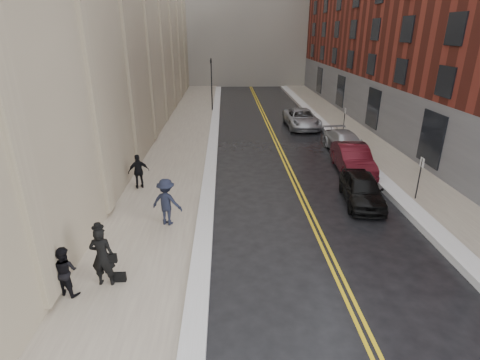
{
  "coord_description": "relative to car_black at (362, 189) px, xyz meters",
  "views": [
    {
      "loc": [
        -1.26,
        -8.18,
        7.75
      ],
      "look_at": [
        -0.66,
        7.12,
        1.6
      ],
      "focal_mm": 28.0,
      "sensor_mm": 36.0,
      "label": 1
    }
  ],
  "objects": [
    {
      "name": "building_right",
      "position": [
        12.3,
        15.04,
        8.29
      ],
      "size": [
        14.0,
        50.0,
        18.0
      ],
      "primitive_type": "cube",
      "color": "maroon",
      "rests_on": "ground"
    },
    {
      "name": "ground",
      "position": [
        -5.2,
        -7.96,
        -0.71
      ],
      "size": [
        160.0,
        160.0,
        0.0
      ],
      "primitive_type": "plane",
      "color": "black",
      "rests_on": "ground"
    },
    {
      "name": "pedestrian_a",
      "position": [
        -11.4,
        -6.45,
        0.25
      ],
      "size": [
        0.97,
        0.88,
        1.63
      ],
      "primitive_type": "imported",
      "rotation": [
        0.0,
        0.0,
        2.75
      ],
      "color": "black",
      "rests_on": "sidewalk_left"
    },
    {
      "name": "snow_ridge_right",
      "position": [
        1.95,
        8.04,
        -0.56
      ],
      "size": [
        0.85,
        60.8,
        0.3
      ],
      "primitive_type": "cube",
      "color": "silver",
      "rests_on": "ground"
    },
    {
      "name": "sidewalk_left",
      "position": [
        -9.7,
        8.04,
        -0.64
      ],
      "size": [
        4.0,
        64.0,
        0.15
      ],
      "primitive_type": "cube",
      "color": "gray",
      "rests_on": "ground"
    },
    {
      "name": "pedestrian_c",
      "position": [
        -10.93,
        1.92,
        0.33
      ],
      "size": [
        1.14,
        0.78,
        1.79
      ],
      "primitive_type": "imported",
      "rotation": [
        0.0,
        0.0,
        3.51
      ],
      "color": "black",
      "rests_on": "sidewalk_left"
    },
    {
      "name": "traffic_signal",
      "position": [
        -7.8,
        22.04,
        2.37
      ],
      "size": [
        0.18,
        0.15,
        5.2
      ],
      "color": "black",
      "rests_on": "ground"
    },
    {
      "name": "parking_sign_near",
      "position": [
        2.7,
        0.04,
        0.64
      ],
      "size": [
        0.06,
        0.35,
        2.23
      ],
      "color": "black",
      "rests_on": "ground"
    },
    {
      "name": "car_silver_near",
      "position": [
        1.6,
        7.92,
        -0.02
      ],
      "size": [
        2.4,
        4.93,
        1.38
      ],
      "primitive_type": "imported",
      "rotation": [
        0.0,
        0.0,
        0.1
      ],
      "color": "#A7A9AF",
      "rests_on": "ground"
    },
    {
      "name": "snow_ridge_left",
      "position": [
        -7.4,
        8.04,
        -0.58
      ],
      "size": [
        0.7,
        60.8,
        0.26
      ],
      "primitive_type": "cube",
      "color": "silver",
      "rests_on": "ground"
    },
    {
      "name": "pedestrian_main",
      "position": [
        -10.38,
        -6.02,
        0.47
      ],
      "size": [
        0.77,
        0.52,
        2.06
      ],
      "primitive_type": "imported",
      "rotation": [
        0.0,
        0.0,
        3.1
      ],
      "color": "black",
      "rests_on": "sidewalk_left"
    },
    {
      "name": "parking_sign_far",
      "position": [
        2.7,
        12.04,
        0.64
      ],
      "size": [
        0.06,
        0.35,
        2.23
      ],
      "color": "black",
      "rests_on": "ground"
    },
    {
      "name": "sidewalk_right",
      "position": [
        3.8,
        8.04,
        -0.64
      ],
      "size": [
        3.0,
        64.0,
        0.15
      ],
      "primitive_type": "cube",
      "color": "gray",
      "rests_on": "ground"
    },
    {
      "name": "pedestrian_b",
      "position": [
        -8.95,
        -2.04,
        0.45
      ],
      "size": [
        1.47,
        1.11,
        2.02
      ],
      "primitive_type": "imported",
      "rotation": [
        0.0,
        0.0,
        2.83
      ],
      "color": "black",
      "rests_on": "sidewalk_left"
    },
    {
      "name": "lane_stripe_b",
      "position": [
        -2.58,
        8.04,
        -0.71
      ],
      "size": [
        0.12,
        64.0,
        0.01
      ],
      "primitive_type": "cube",
      "color": "gold",
      "rests_on": "ground"
    },
    {
      "name": "car_black",
      "position": [
        0.0,
        0.0,
        0.0
      ],
      "size": [
        2.19,
        4.36,
        1.42
      ],
      "primitive_type": "imported",
      "rotation": [
        0.0,
        0.0,
        -0.12
      ],
      "color": "black",
      "rests_on": "ground"
    },
    {
      "name": "car_maroon",
      "position": [
        0.9,
        4.22,
        0.08
      ],
      "size": [
        1.99,
        4.92,
        1.59
      ],
      "primitive_type": "imported",
      "rotation": [
        0.0,
        0.0,
        -0.06
      ],
      "color": "#410B13",
      "rests_on": "ground"
    },
    {
      "name": "lane_stripe_a",
      "position": [
        -2.82,
        8.04,
        -0.71
      ],
      "size": [
        0.12,
        64.0,
        0.01
      ],
      "primitive_type": "cube",
      "color": "gold",
      "rests_on": "ground"
    },
    {
      "name": "car_silver_far",
      "position": [
        0.0,
        15.08,
        0.05
      ],
      "size": [
        2.66,
        5.56,
        1.53
      ],
      "primitive_type": "imported",
      "rotation": [
        0.0,
        0.0,
        0.02
      ],
      "color": "#A1A3AA",
      "rests_on": "ground"
    }
  ]
}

